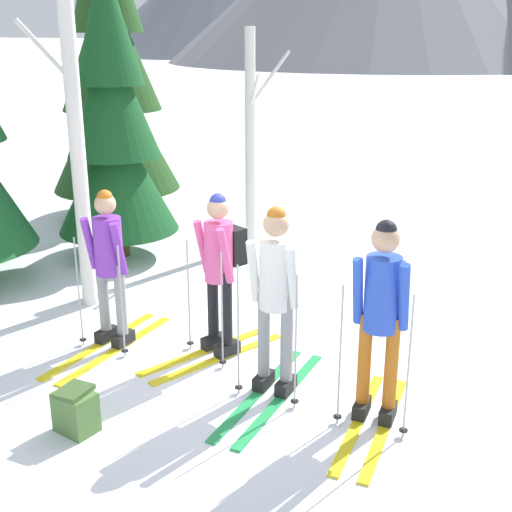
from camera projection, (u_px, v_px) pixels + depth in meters
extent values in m
plane|color=white|center=(235.00, 364.00, 6.54)|extent=(400.00, 400.00, 0.00)
cube|color=yellow|center=(118.00, 349.00, 6.83)|extent=(0.20, 1.71, 0.02)
cube|color=yellow|center=(101.00, 344.00, 6.93)|extent=(0.20, 1.71, 0.02)
cube|color=black|center=(123.00, 339.00, 6.89)|extent=(0.13, 0.27, 0.12)
cylinder|color=gray|center=(121.00, 300.00, 6.76)|extent=(0.11, 0.11, 0.77)
cube|color=black|center=(107.00, 334.00, 6.99)|extent=(0.13, 0.27, 0.12)
cylinder|color=gray|center=(104.00, 296.00, 6.85)|extent=(0.11, 0.11, 0.77)
cylinder|color=purple|center=(108.00, 246.00, 6.63)|extent=(0.28, 0.28, 0.58)
sphere|color=tan|center=(105.00, 204.00, 6.49)|extent=(0.21, 0.21, 0.21)
sphere|color=#B76019|center=(105.00, 198.00, 6.47)|extent=(0.16, 0.16, 0.16)
cylinder|color=purple|center=(119.00, 249.00, 6.49)|extent=(0.09, 0.20, 0.55)
cylinder|color=purple|center=(90.00, 243.00, 6.65)|extent=(0.09, 0.20, 0.55)
cylinder|color=#A5A5AD|center=(122.00, 302.00, 6.51)|extent=(0.02, 0.02, 1.16)
cylinder|color=black|center=(125.00, 351.00, 6.68)|extent=(0.07, 0.07, 0.01)
cylinder|color=#A5A5AD|center=(79.00, 293.00, 6.75)|extent=(0.02, 0.02, 1.16)
cylinder|color=black|center=(83.00, 340.00, 6.92)|extent=(0.07, 0.07, 0.01)
cube|color=yellow|center=(219.00, 358.00, 6.63)|extent=(0.76, 1.48, 0.02)
cube|color=yellow|center=(206.00, 351.00, 6.79)|extent=(0.76, 1.48, 0.02)
cube|color=black|center=(227.00, 349.00, 6.67)|extent=(0.21, 0.28, 0.12)
cylinder|color=black|center=(227.00, 309.00, 6.53)|extent=(0.11, 0.11, 0.78)
cube|color=black|center=(214.00, 341.00, 6.83)|extent=(0.21, 0.28, 0.12)
cylinder|color=black|center=(213.00, 302.00, 6.69)|extent=(0.11, 0.11, 0.78)
cylinder|color=#E55193|center=(219.00, 252.00, 6.43)|extent=(0.28, 0.28, 0.58)
sphere|color=tan|center=(218.00, 208.00, 6.30)|extent=(0.21, 0.21, 0.21)
sphere|color=#2D389E|center=(218.00, 202.00, 6.28)|extent=(0.16, 0.16, 0.16)
cylinder|color=#E55193|center=(225.00, 256.00, 6.26)|extent=(0.15, 0.21, 0.55)
cylinder|color=#E55193|center=(202.00, 247.00, 6.52)|extent=(0.15, 0.21, 0.55)
cylinder|color=#A5A5AD|center=(222.00, 312.00, 6.28)|extent=(0.02, 0.02, 1.17)
cylinder|color=black|center=(223.00, 362.00, 6.45)|extent=(0.07, 0.07, 0.01)
cylinder|color=#A5A5AD|center=(189.00, 295.00, 6.67)|extent=(0.02, 0.02, 1.17)
cylinder|color=black|center=(190.00, 343.00, 6.84)|extent=(0.07, 0.07, 0.01)
cube|color=black|center=(233.00, 245.00, 6.53)|extent=(0.30, 0.26, 0.36)
cube|color=green|center=(281.00, 398.00, 5.92)|extent=(0.15, 1.75, 0.02)
cube|color=green|center=(259.00, 392.00, 6.01)|extent=(0.15, 1.75, 0.02)
cube|color=black|center=(286.00, 386.00, 5.98)|extent=(0.12, 0.26, 0.12)
cylinder|color=gray|center=(287.00, 340.00, 5.84)|extent=(0.11, 0.11, 0.81)
cube|color=black|center=(264.00, 380.00, 6.08)|extent=(0.12, 0.26, 0.12)
cylinder|color=gray|center=(264.00, 335.00, 5.93)|extent=(0.11, 0.11, 0.81)
cylinder|color=white|center=(276.00, 275.00, 5.70)|extent=(0.28, 0.28, 0.61)
sphere|color=tan|center=(276.00, 224.00, 5.56)|extent=(0.22, 0.22, 0.22)
sphere|color=#B76019|center=(276.00, 216.00, 5.54)|extent=(0.16, 0.16, 0.16)
cylinder|color=white|center=(293.00, 278.00, 5.57)|extent=(0.09, 0.20, 0.58)
cylinder|color=white|center=(254.00, 272.00, 5.72)|extent=(0.09, 0.20, 0.58)
cylinder|color=#A5A5AD|center=(296.00, 343.00, 5.60)|extent=(0.02, 0.02, 1.22)
cylinder|color=black|center=(295.00, 401.00, 5.77)|extent=(0.07, 0.07, 0.01)
cylinder|color=#A5A5AD|center=(238.00, 331.00, 5.82)|extent=(0.02, 0.02, 1.22)
cylinder|color=black|center=(239.00, 387.00, 6.00)|extent=(0.07, 0.07, 0.01)
cube|color=yellow|center=(385.00, 426.00, 5.50)|extent=(0.16, 1.59, 0.02)
cube|color=yellow|center=(358.00, 421.00, 5.57)|extent=(0.16, 1.59, 0.02)
cube|color=black|center=(388.00, 413.00, 5.56)|extent=(0.12, 0.26, 0.12)
cylinder|color=#B76019|center=(391.00, 364.00, 5.42)|extent=(0.11, 0.11, 0.82)
cube|color=black|center=(362.00, 407.00, 5.64)|extent=(0.12, 0.26, 0.12)
cylinder|color=#B76019|center=(364.00, 359.00, 5.50)|extent=(0.11, 0.11, 0.82)
cylinder|color=blue|center=(382.00, 294.00, 5.27)|extent=(0.28, 0.28, 0.61)
sphere|color=tan|center=(386.00, 239.00, 5.12)|extent=(0.22, 0.22, 0.22)
sphere|color=black|center=(386.00, 230.00, 5.10)|extent=(0.17, 0.17, 0.17)
cylinder|color=blue|center=(404.00, 298.00, 5.15)|extent=(0.09, 0.20, 0.58)
cylinder|color=blue|center=(358.00, 291.00, 5.27)|extent=(0.09, 0.20, 0.58)
cylinder|color=#A5A5AD|center=(408.00, 368.00, 5.18)|extent=(0.02, 0.02, 1.22)
cylinder|color=black|center=(403.00, 430.00, 5.35)|extent=(0.07, 0.07, 0.01)
cylinder|color=#A5A5AD|center=(340.00, 356.00, 5.37)|extent=(0.02, 0.02, 1.22)
cylinder|color=black|center=(337.00, 417.00, 5.54)|extent=(0.07, 0.07, 0.01)
cube|color=#384C99|center=(387.00, 283.00, 5.41)|extent=(0.27, 0.17, 0.36)
cylinder|color=#51381E|center=(118.00, 188.00, 11.58)|extent=(0.31, 0.31, 0.99)
cone|color=#1E4219|center=(114.00, 126.00, 11.25)|extent=(2.12, 2.12, 2.09)
cone|color=#1E4219|center=(108.00, 43.00, 10.82)|extent=(1.62, 1.62, 2.09)
cylinder|color=#51381E|center=(120.00, 229.00, 9.56)|extent=(0.24, 0.24, 0.78)
cone|color=#14471E|center=(116.00, 172.00, 9.30)|extent=(1.67, 1.67, 1.65)
cone|color=#14471E|center=(111.00, 95.00, 8.96)|extent=(1.27, 1.27, 1.65)
cone|color=#14471E|center=(106.00, 19.00, 8.66)|extent=(0.91, 0.91, 1.65)
cylinder|color=silver|center=(72.00, 80.00, 7.15)|extent=(0.17, 0.17, 5.14)
cylinder|color=silver|center=(44.00, 50.00, 7.17)|extent=(0.70, 0.09, 0.65)
cylinder|color=silver|center=(250.00, 142.00, 9.57)|extent=(0.15, 0.15, 3.13)
cylinder|color=silver|center=(255.00, 91.00, 9.17)|extent=(0.30, 0.33, 0.50)
cylinder|color=silver|center=(270.00, 77.00, 9.47)|extent=(0.37, 0.64, 0.73)
cube|color=#4C7238|center=(76.00, 412.00, 5.40)|extent=(0.36, 0.30, 0.34)
cube|color=#39562A|center=(74.00, 391.00, 5.34)|extent=(0.22, 0.28, 0.04)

